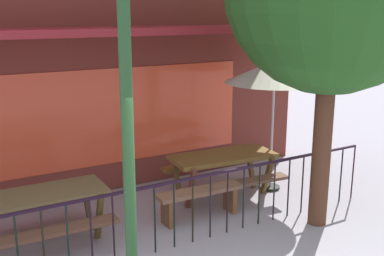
{
  "coord_description": "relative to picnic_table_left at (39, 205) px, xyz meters",
  "views": [
    {
      "loc": [
        -2.58,
        -3.29,
        3.14
      ],
      "look_at": [
        0.66,
        2.29,
        1.54
      ],
      "focal_mm": 43.73,
      "sensor_mm": 36.0,
      "label": 1
    }
  ],
  "objects": [
    {
      "name": "patio_umbrella",
      "position": [
        4.11,
        0.12,
        1.52
      ],
      "size": [
        1.73,
        1.73,
        2.34
      ],
      "color": "black",
      "rests_on": "ground"
    },
    {
      "name": "patio_bench",
      "position": [
        2.35,
        -0.33,
        -0.26
      ],
      "size": [
        1.41,
        0.37,
        0.48
      ],
      "color": "brown",
      "rests_on": "ground"
    },
    {
      "name": "picnic_table_right",
      "position": [
        3.14,
        0.22,
        0.0
      ],
      "size": [
        1.91,
        1.51,
        0.79
      ],
      "color": "brown",
      "rests_on": "ground"
    },
    {
      "name": "picnic_table_left",
      "position": [
        0.0,
        0.0,
        0.0
      ],
      "size": [
        1.82,
        1.39,
        0.79
      ],
      "color": "brown",
      "rests_on": "ground"
    },
    {
      "name": "patio_fence_front",
      "position": [
        1.42,
        -0.95,
        0.05
      ],
      "size": [
        7.26,
        0.04,
        0.97
      ],
      "color": "black",
      "rests_on": "ground"
    },
    {
      "name": "street_lamp",
      "position": [
        0.2,
        -2.77,
        2.14
      ],
      "size": [
        0.28,
        0.28,
        4.25
      ],
      "color": "#285328",
      "rests_on": "ground"
    },
    {
      "name": "pub_storefront",
      "position": [
        1.42,
        1.76,
        2.13
      ],
      "size": [
        8.61,
        1.5,
        5.51
      ],
      "color": "#3E2414",
      "rests_on": "ground"
    }
  ]
}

